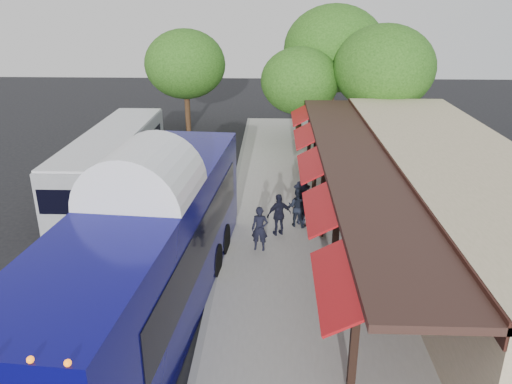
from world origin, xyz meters
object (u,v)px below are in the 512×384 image
(ped_a, at_px, (260,229))
(ped_c, at_px, (279,215))
(ped_d, at_px, (301,203))
(ped_b, at_px, (298,207))
(sign_board, at_px, (356,249))
(city_bus, at_px, (113,161))
(coach_bus, at_px, (149,250))

(ped_a, distance_m, ped_c, 1.45)
(ped_c, xyz_separation_m, ped_d, (0.90, 1.07, 0.07))
(ped_b, distance_m, ped_c, 1.11)
(ped_b, relative_size, sign_board, 1.68)
(ped_a, bearing_deg, city_bus, 146.76)
(ped_d, height_order, sign_board, ped_d)
(ped_b, xyz_separation_m, ped_d, (0.15, 0.24, 0.09))
(city_bus, height_order, ped_b, city_bus)
(ped_c, xyz_separation_m, sign_board, (2.59, -2.35, -0.17))
(ped_c, relative_size, sign_board, 1.71)
(ped_b, bearing_deg, ped_c, 69.50)
(city_bus, xyz_separation_m, sign_board, (10.28, -6.80, -0.82))
(sign_board, bearing_deg, city_bus, 142.59)
(coach_bus, relative_size, sign_board, 13.68)
(ped_a, distance_m, ped_d, 2.83)
(coach_bus, relative_size, city_bus, 1.21)
(city_bus, distance_m, ped_c, 8.91)
(ped_a, bearing_deg, ped_b, 61.34)
(city_bus, bearing_deg, ped_b, -23.29)
(coach_bus, relative_size, ped_a, 8.06)
(coach_bus, relative_size, ped_c, 7.98)
(city_bus, distance_m, ped_b, 9.20)
(ped_d, xyz_separation_m, sign_board, (1.69, -3.42, -0.24))
(ped_a, height_order, ped_b, ped_a)
(ped_b, bearing_deg, sign_board, 141.70)
(coach_bus, distance_m, ped_a, 5.21)
(city_bus, relative_size, ped_a, 6.67)
(ped_a, height_order, sign_board, ped_a)
(sign_board, bearing_deg, ped_a, 157.77)
(ped_d, distance_m, sign_board, 3.82)
(ped_a, xyz_separation_m, sign_board, (3.29, -1.09, -0.17))
(coach_bus, bearing_deg, ped_d, 59.88)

